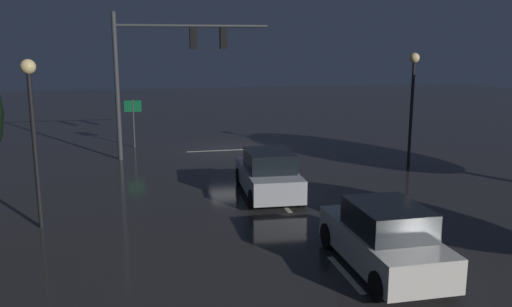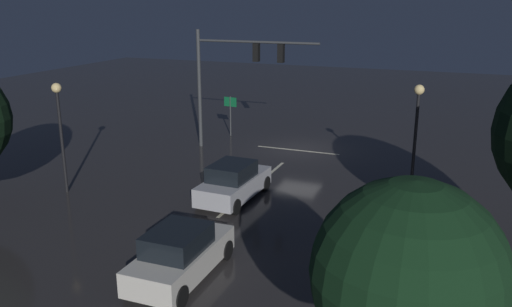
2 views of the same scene
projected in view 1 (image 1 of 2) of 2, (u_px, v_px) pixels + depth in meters
name	position (u px, v px, depth m)	size (l,w,h in m)	color
ground_plane	(234.00, 149.00, 28.30)	(80.00, 80.00, 0.00)	#2D2B2B
traffic_signal_assembly	(165.00, 58.00, 25.27)	(7.34, 0.47, 6.92)	#383A3D
lane_dash_far	(249.00, 166.00, 24.47)	(2.20, 0.16, 0.01)	beige
lane_dash_mid	(282.00, 203.00, 18.73)	(2.20, 0.16, 0.01)	beige
lane_dash_near	(346.00, 274.00, 12.98)	(2.20, 0.16, 0.01)	beige
stop_bar	(234.00, 150.00, 28.09)	(5.00, 0.16, 0.01)	beige
car_approaching	(268.00, 174.00, 19.54)	(2.05, 4.43, 1.70)	#B7B7BC
car_distant	(384.00, 238.00, 13.13)	(1.92, 4.38, 1.70)	silver
street_lamp_left_kerb	(413.00, 88.00, 23.53)	(0.44, 0.44, 5.09)	black
street_lamp_right_kerb	(32.00, 112.00, 15.54)	(0.44, 0.44, 5.06)	black
route_sign	(133.00, 113.00, 28.36)	(0.90, 0.18, 2.58)	#383A3D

